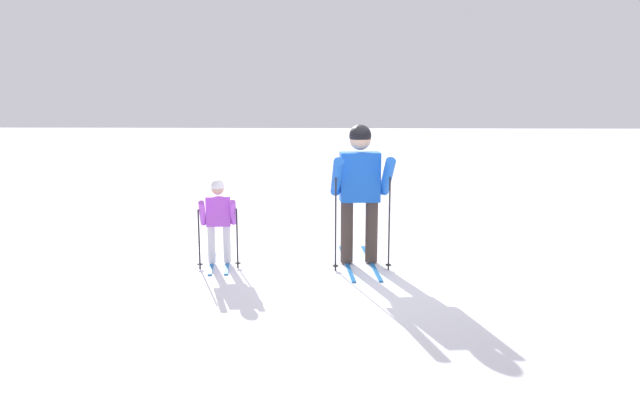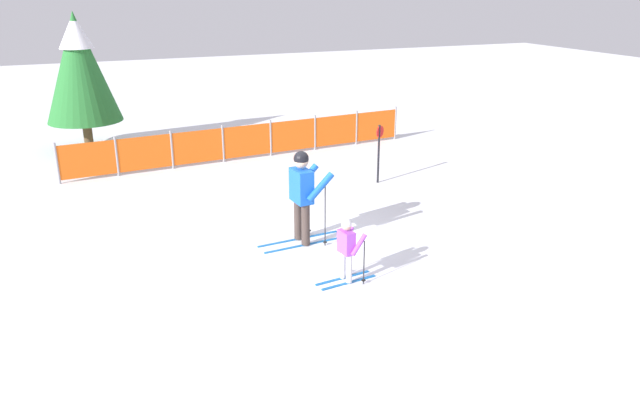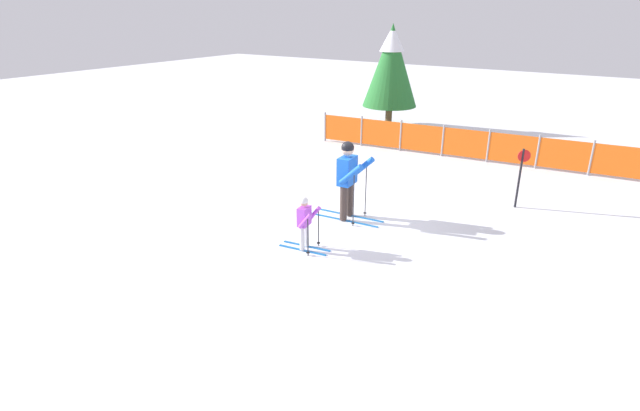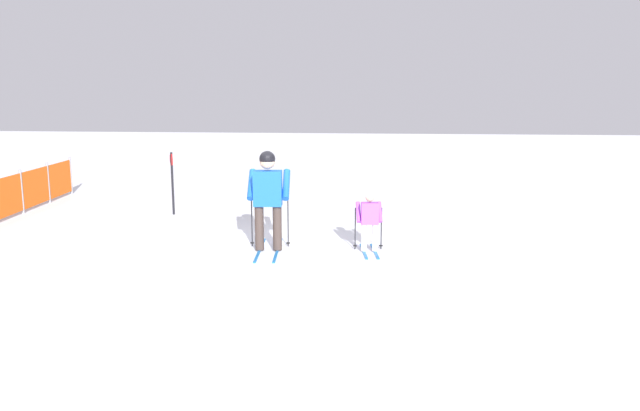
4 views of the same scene
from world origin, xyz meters
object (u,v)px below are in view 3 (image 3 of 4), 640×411
at_px(trail_marker, 521,172).
at_px(conifer_far, 391,64).
at_px(safety_fence, 465,143).
at_px(skier_child, 305,219).
at_px(skier_adult, 348,174).

bearing_deg(trail_marker, conifer_far, 135.62).
bearing_deg(safety_fence, conifer_far, 144.23).
xyz_separation_m(skier_child, conifer_far, (-3.27, 10.41, 1.72)).
bearing_deg(skier_adult, conifer_far, 105.39).
xyz_separation_m(skier_adult, conifer_far, (-3.20, 8.68, 1.31)).
relative_size(skier_child, trail_marker, 0.77).
bearing_deg(trail_marker, skier_adult, -137.65).
xyz_separation_m(skier_adult, safety_fence, (0.68, 5.89, -0.53)).
bearing_deg(trail_marker, skier_child, -123.04).
xyz_separation_m(skier_child, safety_fence, (0.60, 7.62, -0.12)).
bearing_deg(trail_marker, safety_fence, 125.14).
relative_size(conifer_far, trail_marker, 2.72).
relative_size(skier_child, conifer_far, 0.28).
distance_m(skier_adult, skier_child, 1.78).
bearing_deg(safety_fence, skier_child, -94.54).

